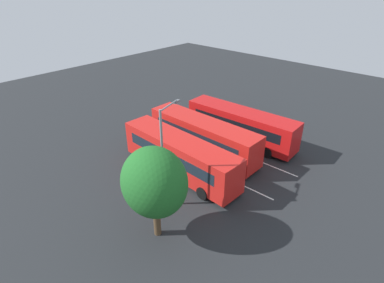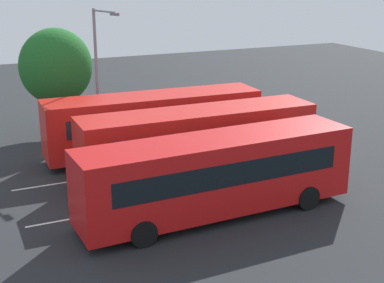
{
  "view_description": "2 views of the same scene",
  "coord_description": "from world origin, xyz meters",
  "views": [
    {
      "loc": [
        -14.99,
        18.79,
        14.27
      ],
      "look_at": [
        1.21,
        0.94,
        1.22
      ],
      "focal_mm": 29.13,
      "sensor_mm": 36.0,
      "label": 1
    },
    {
      "loc": [
        -9.63,
        -21.73,
        9.19
      ],
      "look_at": [
        0.68,
        1.13,
        1.37
      ],
      "focal_mm": 52.57,
      "sensor_mm": 36.0,
      "label": 2
    }
  ],
  "objects": [
    {
      "name": "lane_stripe_outer_left",
      "position": [
        0.0,
        -1.94,
        0.0
      ],
      "size": [
        15.02,
        0.3,
        0.01
      ],
      "primitive_type": "cube",
      "rotation": [
        0.0,
        0.0,
        0.01
      ],
      "color": "silver",
      "rests_on": "ground"
    },
    {
      "name": "street_lamp",
      "position": [
        -2.01,
        7.16,
        4.13
      ],
      "size": [
        0.79,
        2.3,
        7.15
      ],
      "rotation": [
        0.0,
        0.0,
        -1.3
      ],
      "color": "gray",
      "rests_on": "ground"
    },
    {
      "name": "lane_stripe_inner_left",
      "position": [
        0.0,
        1.94,
        0.0
      ],
      "size": [
        15.02,
        0.3,
        0.01
      ],
      "primitive_type": "cube",
      "rotation": [
        0.0,
        0.0,
        0.01
      ],
      "color": "silver",
      "rests_on": "ground"
    },
    {
      "name": "bus_center_left",
      "position": [
        0.61,
        0.16,
        1.72
      ],
      "size": [
        10.95,
        2.63,
        3.12
      ],
      "rotation": [
        0.0,
        0.0,
        -0.01
      ],
      "color": "red",
      "rests_on": "ground"
    },
    {
      "name": "pedestrian",
      "position": [
        7.82,
        1.77,
        0.95
      ],
      "size": [
        0.43,
        0.43,
        1.63
      ],
      "rotation": [
        0.0,
        0.0,
        3.65
      ],
      "color": "#232833",
      "rests_on": "ground"
    },
    {
      "name": "bus_center_right",
      "position": [
        -0.15,
        3.9,
        1.72
      ],
      "size": [
        10.99,
        2.82,
        3.12
      ],
      "rotation": [
        0.0,
        0.0,
        -0.04
      ],
      "color": "red",
      "rests_on": "ground"
    },
    {
      "name": "depot_tree",
      "position": [
        -3.79,
        9.61,
        3.88
      ],
      "size": [
        4.04,
        3.63,
        6.02
      ],
      "color": "#4C3823",
      "rests_on": "ground"
    },
    {
      "name": "ground_plane",
      "position": [
        0.0,
        0.0,
        0.0
      ],
      "size": [
        72.05,
        72.05,
        0.0
      ],
      "primitive_type": "plane",
      "color": "#232628"
    },
    {
      "name": "bus_far_left",
      "position": [
        -0.54,
        -3.97,
        1.72
      ],
      "size": [
        11.0,
        2.84,
        3.12
      ],
      "rotation": [
        0.0,
        0.0,
        0.04
      ],
      "color": "red",
      "rests_on": "ground"
    }
  ]
}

